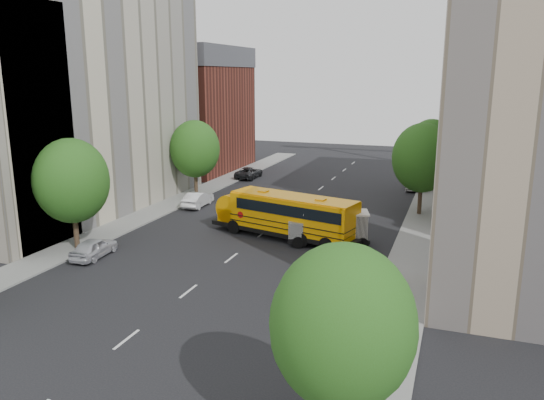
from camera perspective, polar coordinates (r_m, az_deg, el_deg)
The scene contains 20 objects.
ground at distance 37.81m, azimuth -3.17°, elevation -5.30°, with size 120.00×120.00×0.00m, color black.
sidewalk_left at distance 47.30m, azimuth -13.73°, elevation -1.76°, with size 3.00×80.00×0.12m, color slate.
sidewalk_right at distance 39.90m, azimuth 15.20°, elevation -4.66°, with size 3.00×80.00×0.12m, color slate.
lane_markings at distance 46.78m, azimuth 1.58°, elevation -1.61°, with size 0.15×64.00×0.01m, color silver.
building_left_cream at distance 50.48m, azimuth -20.02°, elevation 10.21°, with size 10.00×26.00×20.00m, color beige.
building_left_redbrick at distance 69.09m, azimuth -8.06°, elevation 8.59°, with size 10.00×15.00×13.00m, color maroon.
building_right_far at distance 53.21m, azimuth 24.27°, elevation 8.88°, with size 10.00×22.00×18.00m, color #BEAE94.
building_right_sidewall at distance 42.27m, azimuth 25.31°, elevation 7.92°, with size 10.10×0.30×18.00m, color brown.
street_tree_1 at distance 38.94m, azimuth -20.75°, elevation 1.94°, with size 5.12×5.12×7.90m.
street_tree_2 at distance 53.71m, azimuth -8.30°, elevation 5.45°, with size 4.99×4.99×7.71m.
street_tree_3 at distance 17.06m, azimuth 7.61°, elevation -13.28°, with size 4.61×4.61×7.11m.
street_tree_4 at distance 47.58m, azimuth 15.89°, elevation 4.38°, with size 5.25×5.25×8.10m.
street_tree_5 at distance 59.50m, azimuth 16.73°, elevation 5.67°, with size 4.86×4.86×7.51m.
school_bus at distance 39.87m, azimuth 1.30°, elevation -1.42°, with size 12.44×5.60×3.43m.
safari_truck at distance 38.63m, azimuth 6.18°, elevation -2.90°, with size 6.14×3.61×2.49m.
parked_car_0 at distance 37.88m, azimuth -18.61°, elevation -4.88°, with size 1.60×3.97×1.35m, color #B4B4BB.
parked_car_1 at distance 50.07m, azimuth -7.98°, elevation 0.09°, with size 1.49×4.27×1.41m, color silver.
parked_car_2 at distance 63.42m, azimuth -2.50°, elevation 2.97°, with size 2.20×4.78×1.33m, color black.
parked_car_3 at distance 30.87m, azimuth 8.67°, elevation -8.34°, with size 2.09×5.13×1.49m, color maroon.
parked_car_5 at distance 59.12m, azimuth 15.06°, elevation 1.85°, with size 1.62×4.64×1.53m, color #A3A19D.
Camera 1 is at (14.03, -32.97, 12.07)m, focal length 35.00 mm.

